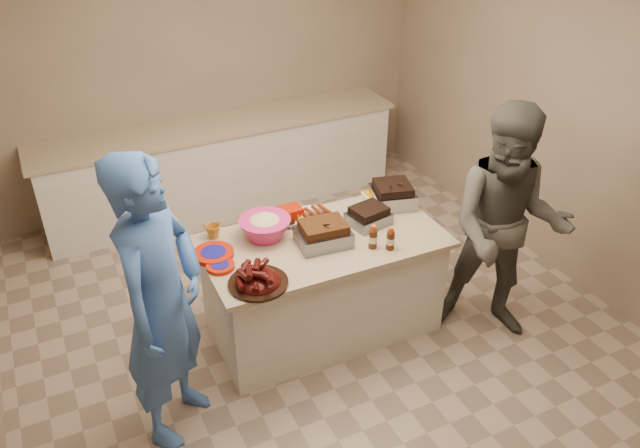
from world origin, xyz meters
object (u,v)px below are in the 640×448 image
mustard_bottle (302,230)px  roasting_pan (392,204)px  rib_platter (258,284)px  bbq_bottle_b (390,249)px  bbq_bottle_a (373,247)px  coleslaw_bowl (266,237)px  plastic_cup (214,237)px  island (323,327)px  guest_blue (181,418)px  guest_gray (488,326)px

mustard_bottle → roasting_pan: bearing=2.4°
rib_platter → bbq_bottle_b: 0.97m
mustard_bottle → bbq_bottle_a: bearing=-50.7°
bbq_bottle_b → coleslaw_bowl: bearing=144.1°
rib_platter → bbq_bottle_b: bearing=-1.6°
rib_platter → plastic_cup: bearing=97.1°
island → mustard_bottle: mustard_bottle is taller
bbq_bottle_b → guest_blue: bbq_bottle_b is taller
rib_platter → plastic_cup: (-0.08, 0.66, 0.00)m
guest_gray → rib_platter: bearing=-150.4°
island → rib_platter: size_ratio=4.42×
bbq_bottle_a → island: bearing=136.7°
rib_platter → mustard_bottle: 0.70m
coleslaw_bowl → bbq_bottle_a: size_ratio=2.08×
roasting_pan → guest_blue: 2.20m
roasting_pan → coleslaw_bowl: 1.07m
mustard_bottle → guest_gray: mustard_bottle is taller
rib_platter → coleslaw_bowl: (0.25, 0.50, 0.00)m
rib_platter → roasting_pan: (1.32, 0.50, 0.00)m
roasting_pan → coleslaw_bowl: size_ratio=0.84×
plastic_cup → guest_blue: size_ratio=0.06×
rib_platter → guest_gray: 1.98m
bbq_bottle_a → guest_blue: 1.72m
island → mustard_bottle: size_ratio=13.01×
rib_platter → bbq_bottle_a: bearing=2.8°
bbq_bottle_b → guest_gray: bbq_bottle_b is taller
bbq_bottle_a → roasting_pan: bearing=45.9°
bbq_bottle_b → guest_gray: (0.81, -0.25, -0.82)m
bbq_bottle_a → guest_gray: 1.26m
coleslaw_bowl → guest_gray: 1.90m
coleslaw_bowl → bbq_bottle_b: 0.89m
rib_platter → guest_blue: bearing=-170.2°
roasting_pan → guest_blue: roasting_pan is taller
island → roasting_pan: 1.10m
bbq_bottle_b → plastic_cup: 1.26m
guest_blue → guest_gray: guest_gray is taller
coleslaw_bowl → plastic_cup: 0.37m
mustard_bottle → guest_gray: (1.25, -0.74, -0.82)m
island → bbq_bottle_b: bbq_bottle_b is taller
rib_platter → bbq_bottle_b: size_ratio=2.24×
guest_blue → roasting_pan: bearing=-30.4°
island → bbq_bottle_a: size_ratio=9.62×
roasting_pan → plastic_cup: bearing=-170.9°
island → guest_gray: 1.30m
roasting_pan → bbq_bottle_a: (-0.44, -0.46, 0.00)m
coleslaw_bowl → bbq_bottle_b: bearing=-35.9°
coleslaw_bowl → plastic_cup: (-0.33, 0.16, 0.00)m
roasting_pan → coleslaw_bowl: coleslaw_bowl is taller
plastic_cup → roasting_pan: bearing=-6.6°
island → bbq_bottle_b: 0.95m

